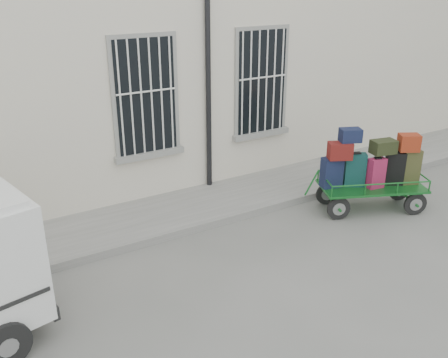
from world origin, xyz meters
name	(u,v)px	position (x,y,z in m)	size (l,w,h in m)	color
ground	(246,264)	(0.00, 0.00, 0.00)	(80.00, 80.00, 0.00)	slate
building	(117,41)	(0.00, 5.50, 3.00)	(24.00, 5.15, 6.00)	beige
sidewalk	(186,209)	(0.00, 2.20, 0.07)	(24.00, 1.70, 0.15)	slate
luggage_cart	(372,170)	(3.25, 0.45, 0.85)	(2.39, 1.65, 1.71)	black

